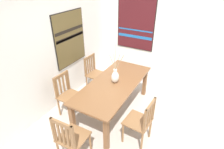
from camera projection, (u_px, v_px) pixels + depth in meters
name	position (u px, v px, depth m)	size (l,w,h in m)	color
ground_plane	(135.00, 125.00, 3.64)	(6.40, 6.40, 0.03)	#B2A89E
wall_back	(55.00, 45.00, 3.73)	(6.40, 0.12, 2.70)	silver
wall_side	(168.00, 34.00, 4.37)	(0.12, 6.40, 2.70)	silver
dining_table	(114.00, 87.00, 3.67)	(1.98, 0.87, 0.73)	brown
centerpiece_vase	(115.00, 76.00, 3.57)	(0.25, 0.28, 0.74)	silver
chair_0	(70.00, 138.00, 2.74)	(0.43, 0.43, 0.92)	brown
chair_1	(68.00, 94.00, 3.72)	(0.44, 0.44, 0.91)	brown
chair_2	(94.00, 73.00, 4.49)	(0.44, 0.44, 0.91)	brown
chair_3	(141.00, 121.00, 3.06)	(0.45, 0.45, 0.91)	brown
painting_on_back_wall	(70.00, 39.00, 3.98)	(0.94, 0.05, 1.17)	black
painting_on_side_wall	(136.00, 24.00, 4.59)	(0.05, 0.99, 1.32)	black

